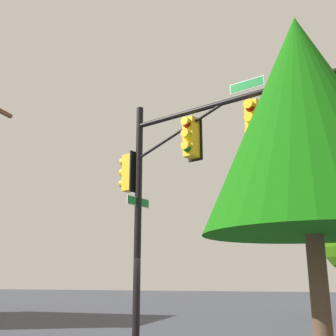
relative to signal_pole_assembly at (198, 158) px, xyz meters
The scene contains 2 objects.
signal_pole_assembly is the anchor object (origin of this frame).
tree_mid 4.79m from the signal_pole_assembly, 56.69° to the right, with size 3.15×3.15×6.04m.
Camera 1 is at (4.36, -10.77, 1.95)m, focal length 44.05 mm.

